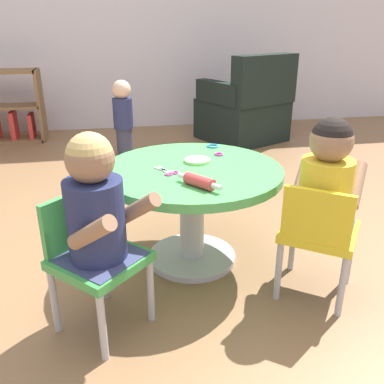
% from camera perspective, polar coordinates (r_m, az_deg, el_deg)
% --- Properties ---
extents(ground_plane, '(10.00, 10.00, 0.00)m').
position_cam_1_polar(ground_plane, '(2.15, 0.00, -9.17)').
color(ground_plane, olive).
extents(craft_table, '(0.85, 0.85, 0.49)m').
position_cam_1_polar(craft_table, '(1.98, 0.00, -0.01)').
color(craft_table, silver).
rests_on(craft_table, ground).
extents(child_chair_left, '(0.42, 0.42, 0.54)m').
position_cam_1_polar(child_chair_left, '(1.63, -13.41, -8.56)').
color(child_chair_left, '#B7B7BC').
rests_on(child_chair_left, ground).
extents(seated_child_left, '(0.43, 0.43, 0.51)m').
position_cam_1_polar(seated_child_left, '(1.50, -13.14, -1.60)').
color(seated_child_left, '#3F4772').
rests_on(seated_child_left, ground).
extents(child_chair_right, '(0.42, 0.42, 0.54)m').
position_cam_1_polar(child_chair_right, '(1.82, 16.95, -5.45)').
color(child_chair_right, '#B7B7BC').
rests_on(child_chair_right, ground).
extents(seated_child_right, '(0.42, 0.44, 0.51)m').
position_cam_1_polar(seated_child_right, '(1.77, 17.99, 1.61)').
color(seated_child_right, '#3F4772').
rests_on(seated_child_right, ground).
extents(armchair_dark, '(0.94, 0.95, 0.85)m').
position_cam_1_polar(armchair_dark, '(4.24, 7.39, 11.13)').
color(armchair_dark, black).
rests_on(armchair_dark, ground).
extents(toddler_standing, '(0.17, 0.17, 0.67)m').
position_cam_1_polar(toddler_standing, '(3.70, -9.45, 10.17)').
color(toddler_standing, '#33384C').
rests_on(toddler_standing, ground).
extents(rolling_pin, '(0.16, 0.20, 0.05)m').
position_cam_1_polar(rolling_pin, '(1.70, 1.03, 1.48)').
color(rolling_pin, '#D83F3F').
rests_on(rolling_pin, craft_table).
extents(craft_scissors, '(0.11, 0.14, 0.01)m').
position_cam_1_polar(craft_scissors, '(1.88, -3.31, 2.77)').
color(craft_scissors, silver).
rests_on(craft_scissors, craft_table).
extents(playdough_blob_0, '(0.13, 0.13, 0.01)m').
position_cam_1_polar(playdough_blob_0, '(2.02, 0.74, 4.36)').
color(playdough_blob_0, '#B2E58C').
rests_on(playdough_blob_0, craft_table).
extents(cookie_cutter_0, '(0.05, 0.05, 0.01)m').
position_cam_1_polar(cookie_cutter_0, '(2.13, 3.70, 5.22)').
color(cookie_cutter_0, '#D83FA5').
rests_on(cookie_cutter_0, craft_table).
extents(cookie_cutter_1, '(0.07, 0.07, 0.01)m').
position_cam_1_polar(cookie_cutter_1, '(2.27, 2.85, 6.35)').
color(cookie_cutter_1, '#3F99D8').
rests_on(cookie_cutter_1, craft_table).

